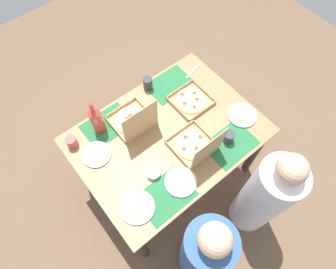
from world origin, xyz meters
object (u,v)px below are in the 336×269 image
object	(u,v)px
cup_red	(72,142)
soda_bottle	(97,120)
plate_near_right	(97,155)
cup_dark	(148,83)
plate_middle	(242,115)
diner_left_seat	(264,197)
cup_clear_left	(229,137)
plate_near_left	(181,182)
pizza_box_center	(191,101)
pizza_box_corner_left	(133,121)
diner_right_seat	(204,252)
condiment_bowl	(153,173)
plate_far_right	(137,207)
pizza_box_corner_right	(195,146)

from	to	relation	value
cup_red	soda_bottle	bearing A→B (deg)	176.64
plate_near_right	cup_dark	xyz separation A→B (m)	(-0.65, -0.25, 0.04)
plate_middle	diner_left_seat	bearing A→B (deg)	66.00
cup_clear_left	plate_near_right	bearing A→B (deg)	-31.83
plate_near_right	plate_near_left	xyz separation A→B (m)	(-0.33, 0.53, -0.00)
pizza_box_center	pizza_box_corner_left	bearing A→B (deg)	-13.67
soda_bottle	diner_right_seat	distance (m)	1.18
plate_middle	pizza_box_corner_left	bearing A→B (deg)	-34.00
cup_red	cup_clear_left	world-z (taller)	cup_clear_left
plate_middle	diner_right_seat	size ratio (longest dim) A/B	0.19
pizza_box_center	pizza_box_corner_left	world-z (taller)	pizza_box_corner_left
plate_middle	condiment_bowl	bearing A→B (deg)	-3.87
cup_clear_left	pizza_box_center	bearing A→B (deg)	-92.27
plate_middle	plate_near_left	bearing A→B (deg)	8.77
plate_far_right	cup_clear_left	world-z (taller)	cup_clear_left
diner_left_seat	diner_right_seat	bearing A→B (deg)	0.00
plate_near_right	diner_right_seat	distance (m)	1.00
soda_bottle	cup_red	world-z (taller)	soda_bottle
soda_bottle	diner_right_seat	size ratio (longest dim) A/B	0.28
pizza_box_center	cup_red	world-z (taller)	cup_red
cup_clear_left	condiment_bowl	bearing A→B (deg)	-13.11
pizza_box_center	diner_left_seat	distance (m)	0.91
pizza_box_corner_left	plate_far_right	xyz separation A→B (m)	(0.35, 0.52, -0.04)
plate_middle	plate_near_left	xyz separation A→B (m)	(0.71, 0.11, -0.00)
cup_dark	pizza_box_corner_left	bearing A→B (deg)	35.26
diner_right_seat	cup_clear_left	bearing A→B (deg)	-143.74
pizza_box_corner_left	cup_red	xyz separation A→B (m)	(0.44, -0.14, -0.01)
pizza_box_corner_left	cup_dark	bearing A→B (deg)	-144.74
plate_near_left	diner_left_seat	bearing A→B (deg)	138.22
plate_near_left	diner_left_seat	size ratio (longest dim) A/B	0.18
diner_right_seat	cup_red	bearing A→B (deg)	-75.99
plate_near_left	cup_clear_left	world-z (taller)	cup_clear_left
pizza_box_center	cup_red	xyz separation A→B (m)	(0.91, -0.25, 0.03)
pizza_box_center	cup_red	bearing A→B (deg)	-15.44
pizza_box_center	cup_dark	bearing A→B (deg)	-61.17
plate_near_left	soda_bottle	xyz separation A→B (m)	(0.19, -0.70, 0.12)
pizza_box_corner_left	plate_near_right	distance (m)	0.36
pizza_box_corner_left	cup_red	world-z (taller)	pizza_box_corner_left
pizza_box_corner_right	diner_left_seat	bearing A→B (deg)	112.42
cup_red	diner_right_seat	world-z (taller)	diner_right_seat
plate_middle	cup_red	size ratio (longest dim) A/B	2.52
pizza_box_corner_left	diner_right_seat	world-z (taller)	diner_right_seat
plate_near_left	soda_bottle	distance (m)	0.73
pizza_box_corner_right	cup_red	bearing A→B (deg)	-41.16
plate_far_right	diner_left_seat	size ratio (longest dim) A/B	0.19
plate_near_left	diner_right_seat	bearing A→B (deg)	71.98
plate_far_right	cup_red	distance (m)	0.67
plate_near_left	pizza_box_corner_right	bearing A→B (deg)	-152.15
condiment_bowl	diner_right_seat	size ratio (longest dim) A/B	0.08
cup_clear_left	cup_dark	bearing A→B (deg)	-77.94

